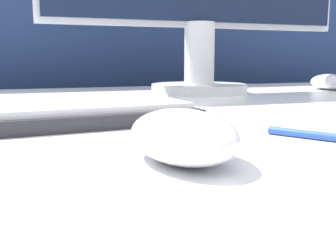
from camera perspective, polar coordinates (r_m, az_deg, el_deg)
partition_panel at (r=1.20m, az=-16.02°, el=2.42°), size 5.00×0.03×1.26m
computer_mouse_near at (r=0.28m, az=2.15°, el=-1.41°), size 0.08×0.11×0.04m
keyboard at (r=0.47m, az=-21.22°, el=1.35°), size 0.42×0.18×0.02m
computer_mouse_far at (r=1.04m, az=22.44°, el=5.93°), size 0.08×0.11×0.04m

